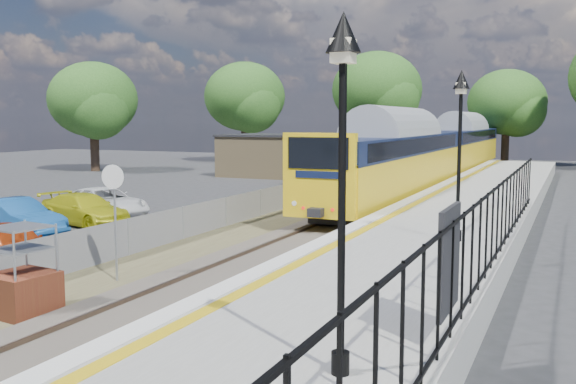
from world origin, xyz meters
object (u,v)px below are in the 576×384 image
Objects in this scene: victorian_lamp_south at (343,110)px; car_white at (104,203)px; car_blue at (14,219)px; speed_sign at (114,202)px; victorian_lamp_north at (460,116)px; brick_plinth at (21,273)px; car_yellow at (85,210)px; car_red at (9,245)px; train at (436,149)px.

car_white is at bearing 138.29° from victorian_lamp_south.
car_blue is at bearing 149.97° from victorian_lamp_south.
car_blue is at bearing 145.14° from speed_sign.
victorian_lamp_north is 0.97× the size of car_white.
victorian_lamp_south is at bearing -15.88° from brick_plinth.
car_blue reaches higher than car_yellow.
car_red is at bearing 167.81° from speed_sign.
victorian_lamp_north is at bearing 44.72° from brick_plinth.
victorian_lamp_south is 19.75m from car_yellow.
car_white is (-15.39, 3.90, -3.64)m from victorian_lamp_north.
car_white is at bearing 39.39° from car_red.
victorian_lamp_north reaches higher than car_red.
car_white is (-7.59, 11.62, -0.29)m from brick_plinth.
speed_sign is 0.71× the size of car_blue.
train is at bearing 99.30° from victorian_lamp_south.
victorian_lamp_south is 1.50× the size of speed_sign.
car_red is (-11.96, 5.55, -3.65)m from victorian_lamp_south.
victorian_lamp_north is 15.65m from car_blue.
car_blue is at bearing 61.54° from car_red.
brick_plinth is 5.15m from car_red.
victorian_lamp_north is (-0.20, 10.00, 0.00)m from victorian_lamp_south.
brick_plinth is 0.42× the size of car_white.
speed_sign is at bearing -95.06° from train.
speed_sign is at bearing 146.30° from victorian_lamp_south.
victorian_lamp_north is at bearing -77.34° from train.
victorian_lamp_south is 34.10m from train.
car_white is at bearing -117.13° from train.
car_blue is at bearing -156.44° from car_white.
train reaches higher than car_blue.
speed_sign reaches higher than car_yellow.
victorian_lamp_south is 10.00m from victorian_lamp_north.
speed_sign is at bearing -121.48° from car_yellow.
brick_plinth is (-8.00, 2.28, -3.35)m from victorian_lamp_south.
victorian_lamp_south is at bearing -80.70° from train.
speed_sign is 4.23m from car_red.
car_red is (-11.76, -4.45, -3.65)m from victorian_lamp_north.
victorian_lamp_north is 1.21× the size of car_red.
car_blue is at bearing -175.85° from victorian_lamp_north.
train is (-5.50, 33.60, -1.96)m from victorian_lamp_south.
train reaches higher than car_yellow.
car_blue is 0.91× the size of car_white.
speed_sign reaches higher than car_blue.
car_blue is (-9.89, -24.70, -1.63)m from train.
car_yellow is 0.92× the size of car_white.
car_red is at bearing 155.12° from victorian_lamp_south.
train is 10.71× the size of car_red.
car_yellow is (-14.92, 2.17, -3.67)m from victorian_lamp_north.
speed_sign is at bearing 90.00° from brick_plinth.
car_yellow is 1.79m from car_white.
train is 23.55m from car_yellow.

